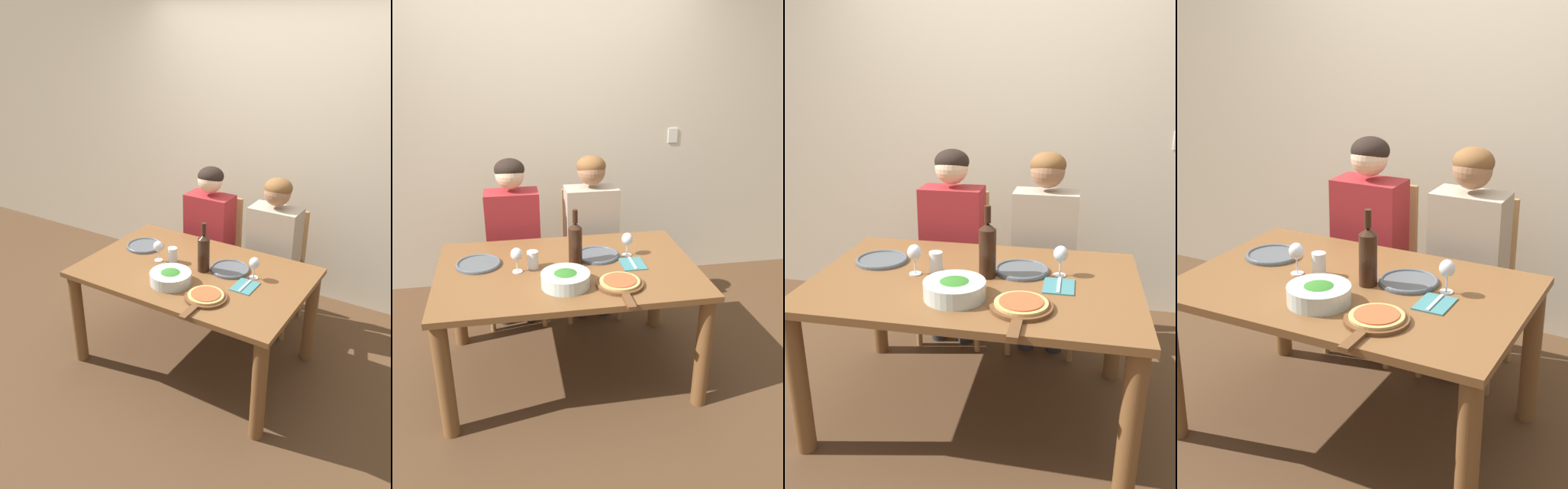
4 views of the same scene
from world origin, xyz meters
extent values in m
plane|color=#4C331E|center=(0.00, 0.00, 0.00)|extent=(40.00, 40.00, 0.00)
cube|color=beige|center=(0.00, 1.39, 1.35)|extent=(10.00, 0.05, 2.70)
cube|color=white|center=(1.10, 1.36, 1.25)|extent=(0.08, 0.01, 0.12)
cube|color=brown|center=(0.00, 0.00, 0.72)|extent=(1.53, 1.00, 0.04)
cylinder|color=brown|center=(-0.71, -0.44, 0.35)|extent=(0.09, 0.09, 0.70)
cylinder|color=brown|center=(0.71, -0.44, 0.35)|extent=(0.09, 0.09, 0.70)
cylinder|color=brown|center=(-0.71, 0.44, 0.35)|extent=(0.09, 0.09, 0.70)
cylinder|color=brown|center=(0.71, 0.44, 0.35)|extent=(0.09, 0.09, 0.70)
cube|color=#9E7042|center=(-0.30, 0.74, 0.45)|extent=(0.42, 0.42, 0.04)
cube|color=#9E7042|center=(-0.30, 0.94, 0.71)|extent=(0.38, 0.03, 0.47)
cylinder|color=#9E7042|center=(-0.49, 0.55, 0.22)|extent=(0.04, 0.04, 0.44)
cylinder|color=#9E7042|center=(-0.11, 0.55, 0.22)|extent=(0.04, 0.04, 0.44)
cylinder|color=#9E7042|center=(-0.49, 0.93, 0.22)|extent=(0.04, 0.04, 0.44)
cylinder|color=#9E7042|center=(-0.11, 0.93, 0.22)|extent=(0.04, 0.04, 0.44)
cube|color=#9E7042|center=(0.28, 0.74, 0.45)|extent=(0.42, 0.42, 0.04)
cube|color=#9E7042|center=(0.28, 0.94, 0.71)|extent=(0.38, 0.03, 0.47)
cylinder|color=#9E7042|center=(0.09, 0.55, 0.22)|extent=(0.04, 0.04, 0.44)
cylinder|color=#9E7042|center=(0.47, 0.55, 0.22)|extent=(0.04, 0.04, 0.44)
cylinder|color=#9E7042|center=(0.09, 0.93, 0.22)|extent=(0.04, 0.04, 0.44)
cylinder|color=#9E7042|center=(0.47, 0.93, 0.22)|extent=(0.04, 0.04, 0.44)
cylinder|color=#28282D|center=(-0.39, 0.66, 0.24)|extent=(0.10, 0.10, 0.47)
cylinder|color=#28282D|center=(-0.21, 0.66, 0.24)|extent=(0.10, 0.10, 0.47)
cube|color=maroon|center=(-0.30, 0.72, 0.74)|extent=(0.38, 0.22, 0.54)
cylinder|color=maroon|center=(-0.50, 0.48, 0.59)|extent=(0.07, 0.31, 0.14)
cylinder|color=maroon|center=(-0.10, 0.48, 0.59)|extent=(0.07, 0.31, 0.14)
sphere|color=beige|center=(-0.30, 0.72, 1.13)|extent=(0.20, 0.20, 0.20)
ellipsoid|color=black|center=(-0.30, 0.73, 1.17)|extent=(0.21, 0.21, 0.15)
cylinder|color=#28282D|center=(0.19, 0.66, 0.24)|extent=(0.10, 0.10, 0.47)
cylinder|color=#28282D|center=(0.37, 0.66, 0.24)|extent=(0.10, 0.10, 0.47)
cube|color=tan|center=(0.28, 0.72, 0.74)|extent=(0.38, 0.22, 0.54)
cylinder|color=tan|center=(0.08, 0.48, 0.59)|extent=(0.07, 0.31, 0.14)
cylinder|color=tan|center=(0.48, 0.48, 0.59)|extent=(0.07, 0.31, 0.14)
sphere|color=#9E7051|center=(0.28, 0.72, 1.13)|extent=(0.20, 0.20, 0.20)
ellipsoid|color=brown|center=(0.28, 0.73, 1.17)|extent=(0.21, 0.21, 0.15)
cylinder|color=black|center=(0.05, 0.03, 0.85)|extent=(0.08, 0.08, 0.24)
cone|color=black|center=(0.05, 0.03, 0.99)|extent=(0.08, 0.08, 0.03)
cylinder|color=black|center=(0.05, 0.03, 1.04)|extent=(0.03, 0.03, 0.08)
cylinder|color=silver|center=(-0.04, -0.23, 0.77)|extent=(0.27, 0.27, 0.08)
ellipsoid|color=#2D6B23|center=(-0.04, -0.23, 0.78)|extent=(0.22, 0.22, 0.08)
cylinder|color=#4C5156|center=(-0.52, 0.13, 0.74)|extent=(0.27, 0.27, 0.01)
torus|color=#4C5156|center=(-0.52, 0.13, 0.75)|extent=(0.27, 0.27, 0.02)
cylinder|color=#4C5156|center=(0.21, 0.13, 0.74)|extent=(0.27, 0.27, 0.01)
torus|color=#4C5156|center=(0.21, 0.13, 0.75)|extent=(0.27, 0.27, 0.02)
cylinder|color=brown|center=(0.25, -0.28, 0.74)|extent=(0.26, 0.26, 0.02)
cube|color=brown|center=(0.25, -0.48, 0.74)|extent=(0.04, 0.14, 0.02)
cylinder|color=tan|center=(0.25, -0.28, 0.76)|extent=(0.22, 0.22, 0.01)
cylinder|color=#AD4C28|center=(0.25, -0.28, 0.77)|extent=(0.18, 0.18, 0.01)
cylinder|color=silver|center=(-0.29, -0.01, 0.74)|extent=(0.06, 0.06, 0.01)
cylinder|color=silver|center=(-0.29, -0.01, 0.78)|extent=(0.01, 0.01, 0.07)
ellipsoid|color=silver|center=(-0.29, -0.01, 0.85)|extent=(0.07, 0.07, 0.08)
ellipsoid|color=maroon|center=(-0.29, -0.01, 0.83)|extent=(0.06, 0.06, 0.03)
cylinder|color=silver|center=(0.39, 0.11, 0.74)|extent=(0.06, 0.06, 0.01)
cylinder|color=silver|center=(0.39, 0.11, 0.78)|extent=(0.01, 0.01, 0.07)
ellipsoid|color=silver|center=(0.39, 0.11, 0.85)|extent=(0.07, 0.07, 0.08)
ellipsoid|color=maroon|center=(0.39, 0.11, 0.83)|extent=(0.06, 0.06, 0.03)
cylinder|color=silver|center=(-0.20, 0.03, 0.79)|extent=(0.07, 0.07, 0.11)
cube|color=#387075|center=(0.39, -0.02, 0.74)|extent=(0.14, 0.18, 0.01)
cube|color=silver|center=(0.39, -0.02, 0.74)|extent=(0.01, 0.17, 0.01)
camera|label=1|loc=(1.51, -2.45, 2.26)|focal=35.00mm
camera|label=2|loc=(-0.33, -2.54, 1.95)|focal=35.00mm
camera|label=3|loc=(0.44, -2.04, 1.61)|focal=35.00mm
camera|label=4|loc=(1.34, -2.42, 1.94)|focal=50.00mm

